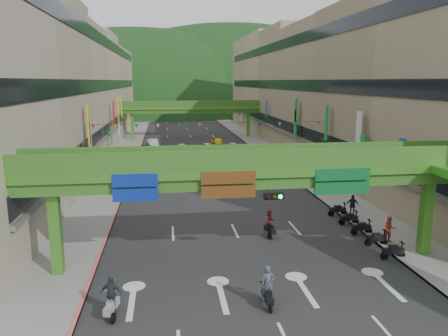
# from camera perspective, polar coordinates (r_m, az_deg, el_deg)

# --- Properties ---
(ground) EXTENTS (320.00, 320.00, 0.00)m
(ground) POSITION_cam_1_polar(r_m,az_deg,el_deg) (21.49, 6.71, -18.81)
(ground) COLOR black
(ground) RESTS_ON ground
(road_slab) EXTENTS (18.00, 140.00, 0.02)m
(road_slab) POSITION_cam_1_polar(r_m,az_deg,el_deg) (68.99, -3.52, 2.32)
(road_slab) COLOR #28282B
(road_slab) RESTS_ON ground
(sidewalk_left) EXTENTS (4.00, 140.00, 0.15)m
(sidewalk_left) POSITION_cam_1_polar(r_m,az_deg,el_deg) (69.09, -12.66, 2.13)
(sidewalk_left) COLOR gray
(sidewalk_left) RESTS_ON ground
(sidewalk_right) EXTENTS (4.00, 140.00, 0.15)m
(sidewalk_right) POSITION_cam_1_polar(r_m,az_deg,el_deg) (70.60, 5.43, 2.55)
(sidewalk_right) COLOR gray
(sidewalk_right) RESTS_ON ground
(curb_left) EXTENTS (0.20, 140.00, 0.18)m
(curb_left) POSITION_cam_1_polar(r_m,az_deg,el_deg) (68.94, -11.09, 2.19)
(curb_left) COLOR #CC5959
(curb_left) RESTS_ON ground
(curb_right) EXTENTS (0.20, 140.00, 0.18)m
(curb_right) POSITION_cam_1_polar(r_m,az_deg,el_deg) (70.20, 3.92, 2.54)
(curb_right) COLOR gray
(curb_right) RESTS_ON ground
(building_row_left) EXTENTS (12.80, 95.00, 19.00)m
(building_row_left) POSITION_cam_1_polar(r_m,az_deg,el_deg) (69.44, -19.62, 9.59)
(building_row_left) COLOR #9E937F
(building_row_left) RESTS_ON ground
(building_row_right) EXTENTS (12.80, 95.00, 19.00)m
(building_row_right) POSITION_cam_1_polar(r_m,az_deg,el_deg) (72.01, 11.83, 10.03)
(building_row_right) COLOR gray
(building_row_right) RESTS_ON ground
(overpass_near) EXTENTS (28.00, 12.27, 7.10)m
(overpass_near) POSITION_cam_1_polar(r_m,az_deg,el_deg) (24.68, 6.03, -1.75)
(overpass_near) COLOR #4C9E2D
(overpass_near) RESTS_ON ground
(overpass_far) EXTENTS (28.00, 2.20, 7.10)m
(overpass_far) POSITION_cam_1_polar(r_m,az_deg,el_deg) (83.29, -4.31, 7.58)
(overpass_far) COLOR #4C9E2D
(overpass_far) RESTS_ON ground
(hill_left) EXTENTS (168.00, 140.00, 112.00)m
(hill_left) POSITION_cam_1_polar(r_m,az_deg,el_deg) (178.59, -10.95, 7.64)
(hill_left) COLOR #1C4419
(hill_left) RESTS_ON ground
(hill_right) EXTENTS (208.00, 176.00, 128.00)m
(hill_right) POSITION_cam_1_polar(r_m,az_deg,el_deg) (200.50, 0.98, 8.22)
(hill_right) COLOR #1C4419
(hill_right) RESTS_ON ground
(bunting_string) EXTENTS (26.00, 0.36, 0.47)m
(bunting_string) POSITION_cam_1_polar(r_m,az_deg,el_deg) (48.45, -1.88, 5.62)
(bunting_string) COLOR black
(bunting_string) RESTS_ON ground
(scooter_rider_near) EXTENTS (0.64, 1.60, 2.10)m
(scooter_rider_near) POSITION_cam_1_polar(r_m,az_deg,el_deg) (21.85, 5.74, -15.32)
(scooter_rider_near) COLOR black
(scooter_rider_near) RESTS_ON ground
(scooter_rider_mid) EXTENTS (0.92, 1.58, 1.99)m
(scooter_rider_mid) POSITION_cam_1_polar(r_m,az_deg,el_deg) (30.88, 6.02, -7.13)
(scooter_rider_mid) COLOR black
(scooter_rider_mid) RESTS_ON ground
(scooter_rider_left) EXTENTS (1.06, 1.58, 2.04)m
(scooter_rider_left) POSITION_cam_1_polar(r_m,az_deg,el_deg) (21.50, -14.54, -16.00)
(scooter_rider_left) COLOR gray
(scooter_rider_left) RESTS_ON ground
(scooter_rider_far) EXTENTS (0.80, 1.60, 1.85)m
(scooter_rider_far) POSITION_cam_1_polar(r_m,az_deg,el_deg) (64.82, -2.95, 2.56)
(scooter_rider_far) COLOR maroon
(scooter_rider_far) RESTS_ON ground
(parked_scooter_row) EXTENTS (1.60, 9.35, 1.08)m
(parked_scooter_row) POSITION_cam_1_polar(r_m,az_deg,el_deg) (32.75, 17.54, -7.45)
(parked_scooter_row) COLOR black
(parked_scooter_row) RESTS_ON ground
(car_silver) EXTENTS (2.12, 4.45, 1.41)m
(car_silver) POSITION_cam_1_polar(r_m,az_deg,el_deg) (72.60, -9.27, 3.19)
(car_silver) COLOR #AFB2B8
(car_silver) RESTS_ON ground
(car_yellow) EXTENTS (2.37, 4.57, 1.49)m
(car_yellow) POSITION_cam_1_polar(r_m,az_deg,el_deg) (72.99, -0.82, 3.41)
(car_yellow) COLOR gold
(car_yellow) RESTS_ON ground
(pedestrian_red) EXTENTS (0.94, 0.78, 1.78)m
(pedestrian_red) POSITION_cam_1_polar(r_m,az_deg,el_deg) (31.39, 20.78, -7.78)
(pedestrian_red) COLOR #CA4A30
(pedestrian_red) RESTS_ON ground
(pedestrian_dark) EXTENTS (1.09, 0.68, 1.74)m
(pedestrian_dark) POSITION_cam_1_polar(r_m,az_deg,el_deg) (36.45, 16.40, -4.91)
(pedestrian_dark) COLOR #24212B
(pedestrian_dark) RESTS_ON ground
(pedestrian_blue) EXTENTS (0.77, 0.54, 1.57)m
(pedestrian_blue) POSITION_cam_1_polar(r_m,az_deg,el_deg) (61.23, 8.63, 1.80)
(pedestrian_blue) COLOR #38445A
(pedestrian_blue) RESTS_ON ground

